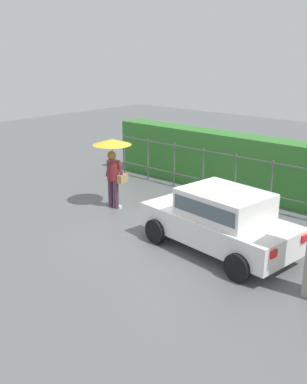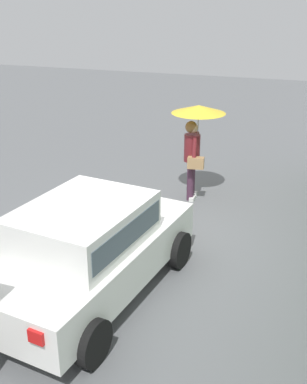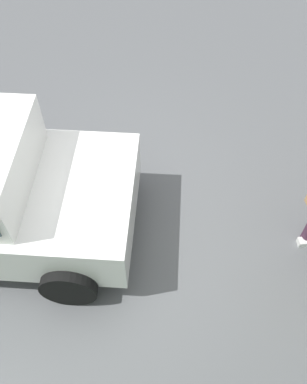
# 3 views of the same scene
# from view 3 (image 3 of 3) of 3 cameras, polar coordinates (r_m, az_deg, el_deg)

# --- Properties ---
(ground_plane) EXTENTS (40.00, 40.00, 0.00)m
(ground_plane) POSITION_cam_3_polar(r_m,az_deg,el_deg) (5.28, -6.53, -3.48)
(ground_plane) COLOR slate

